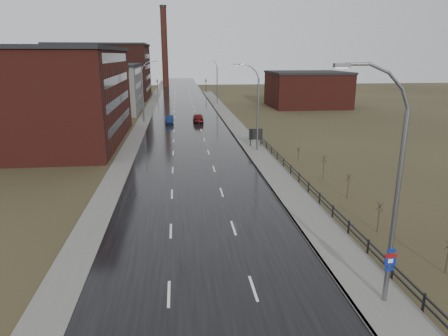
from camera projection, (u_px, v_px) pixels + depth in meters
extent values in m
cube|color=black|center=(186.00, 123.00, 75.14)|extent=(14.00, 300.00, 0.06)
cube|color=#595651|center=(257.00, 152.00, 52.19)|extent=(3.20, 180.00, 0.18)
cube|color=slate|center=(245.00, 153.00, 52.02)|extent=(0.16, 180.00, 0.18)
cube|color=#595651|center=(142.00, 124.00, 74.23)|extent=(2.40, 260.00, 0.12)
cube|color=#471914|center=(40.00, 98.00, 56.73)|extent=(22.00, 28.00, 13.00)
cube|color=black|center=(34.00, 48.00, 54.88)|extent=(22.44, 28.56, 0.50)
cube|color=black|center=(120.00, 121.00, 58.89)|extent=(0.06, 22.40, 1.20)
cube|color=black|center=(119.00, 100.00, 58.07)|extent=(0.06, 22.40, 1.20)
cube|color=black|center=(117.00, 79.00, 57.25)|extent=(0.06, 22.40, 1.20)
cube|color=black|center=(116.00, 58.00, 56.43)|extent=(0.06, 22.40, 1.20)
cube|color=slate|center=(103.00, 89.00, 89.00)|extent=(16.00, 20.00, 10.00)
cube|color=black|center=(101.00, 65.00, 87.56)|extent=(16.32, 20.40, 0.50)
cube|color=black|center=(140.00, 98.00, 90.43)|extent=(0.06, 16.00, 1.20)
cube|color=black|center=(139.00, 84.00, 89.61)|extent=(0.06, 16.00, 1.20)
cube|color=black|center=(138.00, 71.00, 88.79)|extent=(0.06, 16.00, 1.20)
cube|color=#331611|center=(103.00, 72.00, 116.43)|extent=(26.00, 24.00, 15.00)
cube|color=black|center=(101.00, 44.00, 114.31)|extent=(26.52, 24.48, 0.50)
cube|color=black|center=(149.00, 87.00, 119.09)|extent=(0.06, 19.20, 1.20)
cube|color=black|center=(148.00, 77.00, 118.27)|extent=(0.06, 19.20, 1.20)
cube|color=black|center=(148.00, 67.00, 117.45)|extent=(0.06, 19.20, 1.20)
cube|color=black|center=(147.00, 56.00, 116.63)|extent=(0.06, 19.20, 1.20)
cube|color=#471914|center=(307.00, 90.00, 98.42)|extent=(18.00, 16.00, 8.00)
cube|color=black|center=(308.00, 72.00, 97.26)|extent=(18.36, 16.32, 0.50)
cylinder|color=#331611|center=(165.00, 48.00, 156.39)|extent=(2.40, 2.40, 30.00)
cylinder|color=black|center=(163.00, 6.00, 152.20)|extent=(2.70, 2.70, 0.80)
cylinder|color=slate|center=(395.00, 213.00, 19.33)|extent=(0.24, 0.24, 10.00)
cylinder|color=slate|center=(405.00, 100.00, 17.82)|extent=(0.57, 0.14, 1.12)
cylinder|color=slate|center=(396.00, 81.00, 17.53)|extent=(0.91, 0.14, 0.91)
cylinder|color=slate|center=(380.00, 69.00, 17.29)|extent=(1.12, 0.14, 0.57)
cylinder|color=slate|center=(359.00, 64.00, 17.14)|extent=(1.15, 0.14, 0.14)
cube|color=slate|center=(342.00, 65.00, 17.07)|extent=(0.70, 0.28, 0.18)
cube|color=silver|center=(342.00, 68.00, 17.10)|extent=(0.50, 0.20, 0.04)
cube|color=navy|center=(392.00, 251.00, 19.75)|extent=(0.45, 0.04, 0.22)
cube|color=navy|center=(390.00, 260.00, 19.89)|extent=(0.60, 0.04, 0.65)
cube|color=maroon|center=(391.00, 256.00, 19.81)|extent=(0.60, 0.04, 0.20)
cube|color=navy|center=(389.00, 269.00, 20.02)|extent=(0.45, 0.04, 0.22)
cube|color=silver|center=(390.00, 261.00, 19.88)|extent=(0.26, 0.02, 0.22)
cylinder|color=slate|center=(258.00, 116.00, 51.89)|extent=(0.24, 0.24, 9.50)
cylinder|color=slate|center=(257.00, 75.00, 50.46)|extent=(0.51, 0.14, 0.98)
cylinder|color=slate|center=(254.00, 69.00, 50.21)|extent=(0.81, 0.14, 0.81)
cylinder|color=slate|center=(248.00, 66.00, 50.00)|extent=(0.98, 0.14, 0.51)
cylinder|color=slate|center=(242.00, 64.00, 49.87)|extent=(1.01, 0.14, 0.14)
cube|color=slate|center=(236.00, 65.00, 49.80)|extent=(0.70, 0.28, 0.18)
cube|color=silver|center=(236.00, 65.00, 49.83)|extent=(0.50, 0.20, 0.04)
cylinder|color=slate|center=(143.00, 97.00, 74.88)|extent=(0.24, 0.24, 9.50)
cylinder|color=slate|center=(142.00, 69.00, 73.49)|extent=(0.51, 0.14, 0.98)
cylinder|color=slate|center=(145.00, 65.00, 73.35)|extent=(0.81, 0.14, 0.81)
cylinder|color=slate|center=(148.00, 62.00, 73.30)|extent=(0.98, 0.14, 0.51)
cylinder|color=slate|center=(153.00, 61.00, 73.34)|extent=(1.01, 0.14, 0.14)
cube|color=slate|center=(157.00, 61.00, 73.43)|extent=(0.70, 0.28, 0.18)
cube|color=silver|center=(157.00, 62.00, 73.46)|extent=(0.50, 0.20, 0.04)
cylinder|color=slate|center=(217.00, 85.00, 103.49)|extent=(0.24, 0.24, 9.50)
cylinder|color=slate|center=(216.00, 65.00, 102.06)|extent=(0.51, 0.14, 0.98)
cylinder|color=slate|center=(215.00, 62.00, 101.81)|extent=(0.81, 0.14, 0.81)
cylinder|color=slate|center=(212.00, 60.00, 101.60)|extent=(0.98, 0.14, 0.51)
cylinder|color=slate|center=(208.00, 59.00, 101.46)|extent=(1.01, 0.14, 0.14)
cube|color=slate|center=(206.00, 60.00, 101.40)|extent=(0.70, 0.28, 0.18)
cube|color=silver|center=(206.00, 60.00, 101.43)|extent=(0.50, 0.20, 0.04)
cube|color=black|center=(424.00, 303.00, 19.76)|extent=(0.10, 0.10, 1.10)
cube|color=black|center=(392.00, 272.00, 22.63)|extent=(0.10, 0.10, 1.10)
cube|color=black|center=(368.00, 247.00, 25.49)|extent=(0.10, 0.10, 1.10)
cube|color=black|center=(349.00, 228.00, 28.36)|extent=(0.10, 0.10, 1.10)
cube|color=black|center=(333.00, 212.00, 31.22)|extent=(0.10, 0.10, 1.10)
cube|color=black|center=(320.00, 199.00, 34.09)|extent=(0.10, 0.10, 1.10)
cube|color=black|center=(308.00, 188.00, 36.96)|extent=(0.10, 0.10, 1.10)
cube|color=black|center=(299.00, 178.00, 39.82)|extent=(0.10, 0.10, 1.10)
cube|color=black|center=(291.00, 170.00, 42.69)|extent=(0.10, 0.10, 1.10)
cube|color=black|center=(284.00, 162.00, 45.56)|extent=(0.10, 0.10, 1.10)
cube|color=black|center=(277.00, 156.00, 48.42)|extent=(0.10, 0.10, 1.10)
cube|color=black|center=(272.00, 150.00, 51.29)|extent=(0.10, 0.10, 1.10)
cube|color=black|center=(266.00, 145.00, 54.16)|extent=(0.10, 0.10, 1.10)
cube|color=black|center=(262.00, 141.00, 57.02)|extent=(0.10, 0.10, 1.10)
cube|color=black|center=(258.00, 137.00, 59.89)|extent=(0.10, 0.10, 1.10)
cube|color=black|center=(310.00, 185.00, 36.37)|extent=(0.08, 53.00, 0.10)
cube|color=black|center=(310.00, 189.00, 36.48)|extent=(0.08, 53.00, 0.10)
cylinder|color=#382D23|center=(447.00, 261.00, 23.31)|extent=(0.08, 0.08, 1.56)
cylinder|color=#382D23|center=(378.00, 221.00, 28.74)|extent=(0.08, 0.08, 1.72)
cylinder|color=#382D23|center=(381.00, 207.00, 28.44)|extent=(0.04, 0.58, 0.68)
cylinder|color=#382D23|center=(380.00, 206.00, 28.48)|extent=(0.55, 0.22, 0.69)
cylinder|color=#382D23|center=(379.00, 206.00, 28.46)|extent=(0.33, 0.49, 0.70)
cylinder|color=#382D23|center=(380.00, 207.00, 28.40)|extent=(0.33, 0.49, 0.70)
cylinder|color=#382D23|center=(380.00, 207.00, 28.39)|extent=(0.55, 0.22, 0.69)
cylinder|color=#382D23|center=(348.00, 189.00, 35.66)|extent=(0.08, 0.08, 1.68)
cylinder|color=#382D23|center=(349.00, 177.00, 35.37)|extent=(0.04, 0.57, 0.66)
cylinder|color=#382D23|center=(349.00, 177.00, 35.41)|extent=(0.54, 0.22, 0.67)
cylinder|color=#382D23|center=(348.00, 177.00, 35.38)|extent=(0.32, 0.48, 0.68)
cylinder|color=#382D23|center=(349.00, 177.00, 35.33)|extent=(0.32, 0.48, 0.68)
cylinder|color=#382D23|center=(349.00, 178.00, 35.32)|extent=(0.54, 0.22, 0.67)
cylinder|color=#382D23|center=(323.00, 170.00, 41.05)|extent=(0.08, 0.08, 1.90)
cylinder|color=#382D23|center=(325.00, 159.00, 40.72)|extent=(0.04, 0.64, 0.75)
cylinder|color=#382D23|center=(324.00, 159.00, 40.76)|extent=(0.61, 0.24, 0.76)
cylinder|color=#382D23|center=(324.00, 159.00, 40.73)|extent=(0.36, 0.54, 0.77)
cylinder|color=#382D23|center=(324.00, 159.00, 40.68)|extent=(0.36, 0.54, 0.77)
cylinder|color=#382D23|center=(325.00, 159.00, 40.67)|extent=(0.61, 0.24, 0.76)
cylinder|color=#382D23|center=(298.00, 156.00, 48.34)|extent=(0.08, 0.08, 1.21)
cylinder|color=#382D23|center=(299.00, 149.00, 48.13)|extent=(0.04, 0.42, 0.49)
cylinder|color=#382D23|center=(299.00, 149.00, 48.17)|extent=(0.40, 0.17, 0.49)
cylinder|color=#382D23|center=(298.00, 149.00, 48.15)|extent=(0.25, 0.36, 0.50)
cylinder|color=#382D23|center=(298.00, 149.00, 48.09)|extent=(0.25, 0.36, 0.50)
cylinder|color=#382D23|center=(299.00, 150.00, 48.08)|extent=(0.40, 0.17, 0.49)
cube|color=black|center=(250.00, 141.00, 55.45)|extent=(0.10, 0.10, 1.80)
cube|color=black|center=(261.00, 140.00, 55.61)|extent=(0.10, 0.10, 1.80)
cube|color=silver|center=(256.00, 134.00, 55.23)|extent=(1.82, 0.08, 1.43)
cube|color=black|center=(256.00, 134.00, 55.18)|extent=(1.92, 0.04, 1.53)
cylinder|color=black|center=(157.00, 86.00, 130.89)|extent=(0.16, 0.16, 5.20)
imported|color=black|center=(157.00, 79.00, 130.30)|extent=(0.58, 2.73, 1.10)
sphere|color=#FF190C|center=(157.00, 78.00, 130.08)|extent=(0.18, 0.18, 0.18)
cylinder|color=black|center=(206.00, 85.00, 132.65)|extent=(0.16, 0.16, 5.20)
imported|color=black|center=(206.00, 79.00, 132.07)|extent=(0.58, 2.73, 1.10)
sphere|color=#FF190C|center=(206.00, 78.00, 131.84)|extent=(0.18, 0.18, 0.18)
imported|color=#0D1C42|center=(170.00, 120.00, 74.80)|extent=(1.52, 4.27, 1.40)
imported|color=#550E0E|center=(198.00, 118.00, 75.91)|extent=(2.03, 4.88, 1.65)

